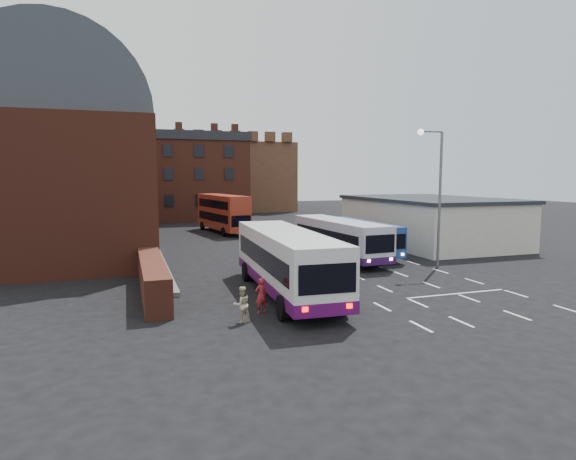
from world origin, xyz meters
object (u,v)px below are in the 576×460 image
object	(u,v)px
pedestrian_red	(261,296)
pedestrian_beige	(242,304)
street_lamp	(436,185)
bus_red_double	(223,213)
bus_white_inbound	(339,236)
bus_blue	(360,235)
bus_white_outbound	(286,258)

from	to	relation	value
pedestrian_red	pedestrian_beige	bearing A→B (deg)	28.11
street_lamp	bus_red_double	bearing A→B (deg)	111.07
bus_white_inbound	pedestrian_red	distance (m)	15.11
bus_white_inbound	pedestrian_beige	xyz separation A→B (m)	(-10.46, -12.92, -0.97)
bus_blue	bus_red_double	xyz separation A→B (m)	(-7.31, 18.47, 0.65)
bus_white_outbound	bus_red_double	world-z (taller)	bus_red_double
bus_red_double	street_lamp	bearing A→B (deg)	101.64
street_lamp	pedestrian_beige	distance (m)	17.75
bus_white_outbound	street_lamp	size ratio (longest dim) A/B	1.34
bus_white_outbound	bus_blue	bearing A→B (deg)	49.94
bus_red_double	street_lamp	world-z (taller)	street_lamp
bus_red_double	street_lamp	distance (m)	26.89
bus_blue	street_lamp	size ratio (longest dim) A/B	1.05
bus_white_outbound	bus_white_inbound	bearing A→B (deg)	54.22
bus_white_inbound	bus_red_double	xyz separation A→B (m)	(-4.88, 19.83, 0.46)
bus_white_inbound	pedestrian_red	bearing A→B (deg)	47.74
bus_white_inbound	bus_blue	size ratio (longest dim) A/B	1.13
bus_white_inbound	pedestrian_beige	size ratio (longest dim) A/B	7.05
pedestrian_red	street_lamp	bearing A→B (deg)	-168.62
street_lamp	pedestrian_beige	size ratio (longest dim) A/B	5.94
pedestrian_red	pedestrian_beige	distance (m)	1.56
bus_red_double	street_lamp	size ratio (longest dim) A/B	1.15
bus_white_inbound	bus_red_double	distance (m)	20.43
street_lamp	pedestrian_red	size ratio (longest dim) A/B	5.65
pedestrian_beige	pedestrian_red	bearing A→B (deg)	-148.15
bus_blue	bus_red_double	size ratio (longest dim) A/B	0.91
bus_blue	street_lamp	world-z (taller)	street_lamp
street_lamp	pedestrian_beige	xyz separation A→B (m)	(-15.17, -7.86, -4.81)
bus_blue	pedestrian_beige	world-z (taller)	bus_blue
bus_blue	pedestrian_red	distance (m)	17.70
bus_white_inbound	bus_blue	world-z (taller)	bus_white_inbound
bus_blue	bus_red_double	world-z (taller)	bus_red_double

